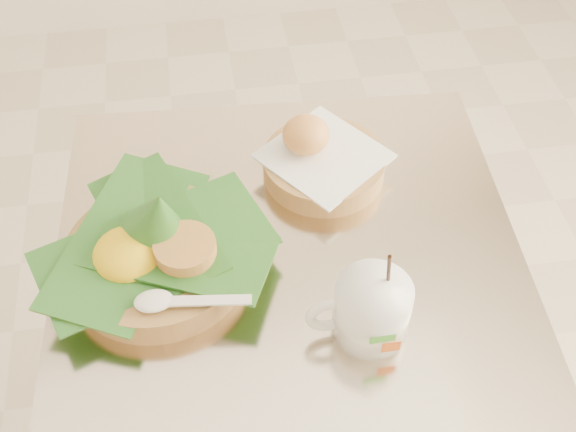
{
  "coord_description": "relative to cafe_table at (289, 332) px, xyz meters",
  "views": [
    {
      "loc": [
        0.1,
        -0.66,
        1.6
      ],
      "look_at": [
        0.21,
        0.02,
        0.82
      ],
      "focal_mm": 45.0,
      "sensor_mm": 36.0,
      "label": 1
    }
  ],
  "objects": [
    {
      "name": "cafe_table",
      "position": [
        0.0,
        0.0,
        0.0
      ],
      "size": [
        0.74,
        0.74,
        0.75
      ],
      "rotation": [
        0.0,
        0.0,
        -0.06
      ],
      "color": "gray",
      "rests_on": "floor"
    },
    {
      "name": "rice_basket",
      "position": [
        -0.19,
        0.0,
        0.27
      ],
      "size": [
        0.33,
        0.33,
        0.17
      ],
      "rotation": [
        0.0,
        0.0,
        0.19
      ],
      "color": "#AC7C49",
      "rests_on": "cafe_table"
    },
    {
      "name": "bread_basket",
      "position": [
        0.08,
        0.16,
        0.25
      ],
      "size": [
        0.24,
        0.24,
        0.1
      ],
      "rotation": [
        0.0,
        0.0,
        -0.13
      ],
      "color": "#AC7C49",
      "rests_on": "cafe_table"
    },
    {
      "name": "coffee_mug",
      "position": [
        0.09,
        -0.15,
        0.27
      ],
      "size": [
        0.14,
        0.11,
        0.18
      ],
      "rotation": [
        0.0,
        0.0,
        0.02
      ],
      "color": "white",
      "rests_on": "cafe_table"
    }
  ]
}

